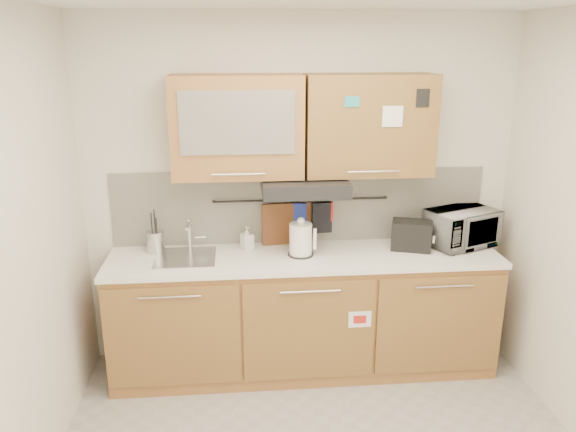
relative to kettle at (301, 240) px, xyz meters
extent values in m
plane|color=silver|center=(0.03, 0.31, 0.27)|extent=(3.20, 0.00, 3.20)
plane|color=silver|center=(-1.57, -1.19, 0.27)|extent=(0.00, 3.00, 3.00)
cube|color=#AF7E3E|center=(0.03, 0.01, -0.59)|extent=(2.80, 0.60, 0.88)
cube|color=black|center=(0.03, 0.01, -0.98)|extent=(2.80, 0.54, 0.10)
cube|color=olive|center=(-0.90, -0.30, -0.56)|extent=(0.91, 0.02, 0.74)
cylinder|color=silver|center=(-0.90, -0.32, -0.25)|extent=(0.41, 0.01, 0.01)
cube|color=olive|center=(0.03, -0.30, -0.56)|extent=(0.91, 0.02, 0.74)
cylinder|color=silver|center=(0.03, -0.32, -0.25)|extent=(0.41, 0.01, 0.01)
cube|color=olive|center=(0.96, -0.30, -0.56)|extent=(0.91, 0.02, 0.74)
cylinder|color=silver|center=(0.96, -0.32, -0.25)|extent=(0.41, 0.01, 0.01)
cube|color=white|center=(0.03, 0.00, -0.13)|extent=(2.82, 0.62, 0.04)
cube|color=silver|center=(0.03, 0.30, 0.17)|extent=(2.80, 0.02, 0.56)
cube|color=#AF7E3E|center=(-0.43, 0.14, 0.80)|extent=(0.90, 0.35, 0.70)
cube|color=silver|center=(-0.43, -0.05, 0.85)|extent=(0.76, 0.02, 0.42)
cube|color=olive|center=(0.49, 0.14, 0.80)|extent=(0.90, 0.35, 0.70)
cube|color=white|center=(0.61, -0.04, 0.88)|extent=(0.14, 0.00, 0.14)
cube|color=black|center=(0.03, 0.06, 0.39)|extent=(0.60, 0.46, 0.10)
cube|color=silver|center=(-0.82, 0.01, -0.12)|extent=(0.42, 0.40, 0.03)
cylinder|color=silver|center=(-0.80, 0.17, 0.01)|extent=(0.03, 0.03, 0.24)
cylinder|color=silver|center=(-0.80, 0.09, 0.11)|extent=(0.02, 0.18, 0.02)
cylinder|color=black|center=(0.03, 0.26, 0.23)|extent=(1.30, 0.02, 0.02)
cylinder|color=#B4B4B8|center=(-1.04, 0.16, -0.03)|extent=(0.16, 0.16, 0.16)
cylinder|color=black|center=(-1.07, 0.17, 0.04)|extent=(0.01, 0.01, 0.30)
cylinder|color=black|center=(-1.03, 0.14, 0.02)|extent=(0.01, 0.01, 0.27)
cylinder|color=black|center=(-1.04, 0.18, 0.05)|extent=(0.01, 0.01, 0.32)
cylinder|color=black|center=(-1.06, 0.14, 0.00)|extent=(0.01, 0.01, 0.23)
cylinder|color=white|center=(0.00, 0.00, 0.00)|extent=(0.19, 0.19, 0.24)
sphere|color=white|center=(0.00, 0.00, 0.14)|extent=(0.05, 0.05, 0.05)
cube|color=white|center=(0.10, -0.02, 0.02)|extent=(0.03, 0.04, 0.15)
cylinder|color=black|center=(0.00, 0.00, -0.11)|extent=(0.18, 0.18, 0.01)
cube|color=black|center=(0.83, 0.05, -0.01)|extent=(0.33, 0.25, 0.22)
cube|color=black|center=(0.78, 0.06, 0.10)|extent=(0.12, 0.14, 0.01)
cube|color=black|center=(0.87, 0.03, 0.10)|extent=(0.12, 0.14, 0.01)
imported|color=#999999|center=(1.22, 0.10, 0.02)|extent=(0.59, 0.50, 0.27)
imported|color=#999999|center=(-0.38, 0.16, -0.03)|extent=(0.11, 0.11, 0.17)
cube|color=brown|center=(-0.08, 0.25, -0.02)|extent=(0.37, 0.07, 0.46)
cube|color=navy|center=(0.01, 0.25, 0.10)|extent=(0.13, 0.06, 0.21)
cube|color=black|center=(0.19, 0.25, 0.09)|extent=(0.15, 0.06, 0.24)
cube|color=red|center=(0.21, 0.25, 0.13)|extent=(0.12, 0.03, 0.15)
camera|label=1|loc=(-0.44, -3.75, 1.34)|focal=35.00mm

